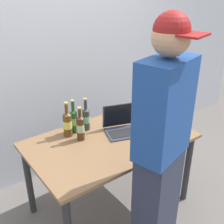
# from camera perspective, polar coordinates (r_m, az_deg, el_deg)

# --- Properties ---
(ground_plane) EXTENTS (8.00, 8.00, 0.00)m
(ground_plane) POSITION_cam_1_polar(r_m,az_deg,el_deg) (2.86, -0.30, -18.45)
(ground_plane) COLOR slate
(ground_plane) RESTS_ON ground
(desk) EXTENTS (1.40, 0.86, 0.75)m
(desk) POSITION_cam_1_polar(r_m,az_deg,el_deg) (2.45, -0.33, -7.50)
(desk) COLOR olive
(desk) RESTS_ON ground
(laptop) EXTENTS (0.39, 0.35, 0.23)m
(laptop) POSITION_cam_1_polar(r_m,az_deg,el_deg) (2.50, 2.20, -2.76)
(laptop) COLOR #383D4C
(laptop) RESTS_ON desk
(beer_bottle_amber) EXTENTS (0.06, 0.06, 0.31)m
(beer_bottle_amber) POSITION_cam_1_polar(r_m,az_deg,el_deg) (2.50, -5.36, -1.22)
(beer_bottle_amber) COLOR #333333
(beer_bottle_amber) RESTS_ON desk
(beer_bottle_green) EXTENTS (0.07, 0.07, 0.30)m
(beer_bottle_green) POSITION_cam_1_polar(r_m,az_deg,el_deg) (2.34, -6.52, -3.10)
(beer_bottle_green) COLOR #472B14
(beer_bottle_green) RESTS_ON desk
(beer_bottle_dark) EXTENTS (0.06, 0.06, 0.31)m
(beer_bottle_dark) POSITION_cam_1_polar(r_m,az_deg,el_deg) (2.47, -7.89, -1.62)
(beer_bottle_dark) COLOR #1E5123
(beer_bottle_dark) RESTS_ON desk
(beer_bottle_brown) EXTENTS (0.08, 0.08, 0.32)m
(beer_bottle_brown) POSITION_cam_1_polar(r_m,az_deg,el_deg) (2.42, -9.15, -2.31)
(beer_bottle_brown) COLOR brown
(beer_bottle_brown) RESTS_ON desk
(person_figure) EXTENTS (0.44, 0.36, 1.85)m
(person_figure) POSITION_cam_1_polar(r_m,az_deg,el_deg) (1.87, 9.97, -8.26)
(person_figure) COLOR #2D3347
(person_figure) RESTS_ON ground
(back_wall) EXTENTS (6.00, 0.10, 2.60)m
(back_wall) POSITION_cam_1_polar(r_m,az_deg,el_deg) (2.90, -11.15, 11.50)
(back_wall) COLOR silver
(back_wall) RESTS_ON ground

